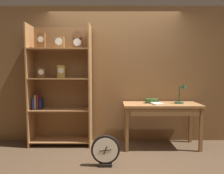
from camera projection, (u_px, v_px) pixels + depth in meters
ground_plane at (114, 172)px, 2.71m from camera, size 10.00×10.00×0.00m
back_wood_panel at (113, 75)px, 3.89m from camera, size 4.80×0.05×2.60m
bookshelf at (59, 84)px, 3.68m from camera, size 1.11×0.39×2.20m
workbench at (160, 109)px, 3.55m from camera, size 1.35×0.56×0.79m
desk_lamp at (181, 93)px, 3.57m from camera, size 0.20×0.20×0.37m
toolbox_small at (151, 101)px, 3.62m from camera, size 0.22×0.13×0.08m
open_repair_manual at (156, 104)px, 3.47m from camera, size 0.20×0.25×0.02m
round_clock_large at (105, 150)px, 2.85m from camera, size 0.41×0.11×0.45m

